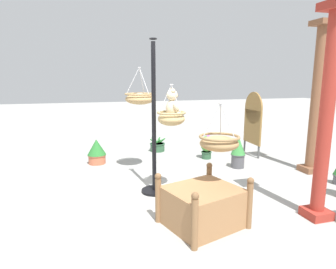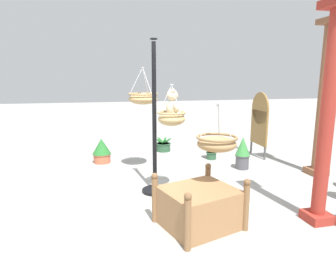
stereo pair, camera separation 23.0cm
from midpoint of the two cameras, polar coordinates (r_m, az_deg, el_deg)
ground_plane at (r=4.85m, az=-1.82°, el=-11.99°), size 40.00×40.00×0.00m
display_pole_central at (r=4.79m, az=-4.12°, el=-2.43°), size 0.44×0.44×2.50m
hanging_basket_with_teddy at (r=4.62m, az=-0.77°, el=3.30°), size 0.46×0.46×0.65m
teddy_bear at (r=4.60m, az=-0.51°, el=5.79°), size 0.31×0.27×0.45m
hanging_basket_left_high at (r=5.77m, az=-6.69°, el=7.10°), size 0.59×0.59×0.72m
hanging_basket_right_low at (r=3.91m, az=8.35°, el=-1.53°), size 0.55×0.55×0.64m
greenhouse_pillar_left at (r=6.40m, az=26.09°, el=5.76°), size 0.37×0.37×2.97m
greenhouse_pillar_far_back at (r=4.23m, az=27.20°, el=2.45°), size 0.34×0.34×2.80m
wooden_planter_box at (r=3.89m, az=5.09°, el=-13.63°), size 1.09×1.16×0.68m
potted_plant_fern_front at (r=6.97m, az=6.65°, el=-2.35°), size 0.29×0.29×0.59m
potted_plant_tall_leafy at (r=6.37m, az=12.59°, el=-3.30°), size 0.31×0.31×0.68m
potted_plant_bushy_green at (r=7.69m, az=-2.94°, el=-2.27°), size 0.45×0.45×0.37m
potted_plant_small_succulent at (r=6.75m, az=-14.76°, el=-3.21°), size 0.41×0.41×0.56m
display_sign_board at (r=7.43m, az=15.47°, el=3.02°), size 0.78×0.09×1.57m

